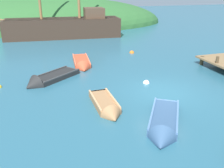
# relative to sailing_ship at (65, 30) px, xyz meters

# --- Properties ---
(ground_plane) EXTENTS (120.00, 120.00, 0.00)m
(ground_plane) POSITION_rel_sailing_ship_xyz_m (3.15, -17.53, -0.86)
(ground_plane) COLOR #285B70
(shore_hill) EXTENTS (38.30, 19.31, 8.28)m
(shore_hill) POSITION_rel_sailing_ship_xyz_m (-2.06, 10.95, -0.86)
(shore_hill) COLOR #2D602D
(shore_hill) RESTS_ON ground
(sailing_ship) EXTENTS (15.52, 4.34, 13.04)m
(sailing_ship) POSITION_rel_sailing_ship_xyz_m (0.00, 0.00, 0.00)
(sailing_ship) COLOR #38281E
(sailing_ship) RESTS_ON ground
(rowboat_far) EXTENTS (2.93, 3.72, 1.09)m
(rowboat_far) POSITION_rel_sailing_ship_xyz_m (1.35, -20.80, -0.76)
(rowboat_far) COLOR #335175
(rowboat_far) RESTS_ON ground
(rowboat_outer_left) EXTENTS (1.43, 3.92, 1.05)m
(rowboat_outer_left) POSITION_rel_sailing_ship_xyz_m (-0.20, -11.30, -0.77)
(rowboat_outer_left) COLOR #C64C2D
(rowboat_outer_left) RESTS_ON ground
(rowboat_near_dock) EXTENTS (3.75, 3.28, 1.18)m
(rowboat_near_dock) POSITION_rel_sailing_ship_xyz_m (-2.87, -13.95, -0.78)
(rowboat_near_dock) COLOR black
(rowboat_near_dock) RESTS_ON ground
(rowboat_portside) EXTENTS (0.98, 3.02, 0.93)m
(rowboat_portside) POSITION_rel_sailing_ship_xyz_m (-0.40, -18.50, -0.76)
(rowboat_portside) COLOR #9E7047
(rowboat_portside) RESTS_ON ground
(buoy_white) EXTENTS (0.39, 0.39, 0.39)m
(buoy_white) POSITION_rel_sailing_ship_xyz_m (2.81, -16.03, -0.86)
(buoy_white) COLOR white
(buoy_white) RESTS_ON ground
(buoy_orange) EXTENTS (0.43, 0.43, 0.43)m
(buoy_orange) POSITION_rel_sailing_ship_xyz_m (4.67, -9.04, -0.86)
(buoy_orange) COLOR orange
(buoy_orange) RESTS_ON ground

